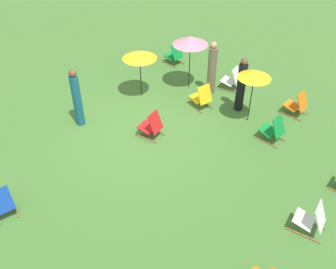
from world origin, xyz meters
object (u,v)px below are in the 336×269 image
Objects in this scene: deckchair_6 at (273,130)px; deckchair_9 at (1,203)px; person_2 at (212,69)px; person_0 at (241,85)px; umbrella_0 at (255,75)px; deckchair_11 at (297,105)px; umbrella_2 at (190,40)px; deckchair_0 at (232,80)px; deckchair_5 at (174,55)px; deckchair_8 at (151,126)px; umbrella_1 at (140,55)px; deckchair_10 at (202,97)px; person_1 at (77,98)px; deckchair_4 at (312,219)px.

deckchair_9 is at bearing -23.80° from deckchair_6.
deckchair_6 is 0.45× the size of person_2.
umbrella_0 is at bearing 161.75° from person_0.
person_0 reaches higher than umbrella_0.
deckchair_11 is 0.44× the size of umbrella_2.
person_0 is (0.85, 0.92, 0.51)m from deckchair_0.
deckchair_5 is 4.66m from deckchair_8.
umbrella_0 reaches higher than deckchair_6.
umbrella_0 is (1.10, 4.27, 1.23)m from deckchair_5.
person_2 reaches higher than deckchair_6.
deckchair_8 is 0.47× the size of person_0.
deckchair_6 is at bearing 73.84° from deckchair_5.
deckchair_10 is at bearing 115.21° from umbrella_1.
umbrella_1 is at bearing -155.14° from deckchair_9.
umbrella_2 reaches higher than deckchair_0.
deckchair_6 is 1.86m from person_0.
person_0 reaches higher than umbrella_1.
umbrella_1 is at bearing -55.06° from deckchair_10.
deckchair_6 is 7.40m from deckchair_9.
umbrella_1 is at bearing 150.54° from person_1.
deckchair_6 is 1.00× the size of deckchair_10.
umbrella_1 is 0.91× the size of person_0.
person_0 is at bearing 120.34° from umbrella_1.
deckchair_9 is 0.44× the size of umbrella_2.
person_2 reaches higher than deckchair_4.
deckchair_9 is 8.88m from deckchair_11.
person_1 is (1.23, -7.02, 0.55)m from deckchair_4.
deckchair_6 is at bearing 166.12° from deckchair_9.
umbrella_1 is at bearing -77.77° from deckchair_6.
deckchair_6 is 4.03m from umbrella_2.
umbrella_0 is 0.92× the size of person_1.
deckchair_5 is at bearing -3.87° from person_0.
deckchair_5 is 4.58m from umbrella_0.
deckchair_0 is 1.35m from person_0.
deckchair_0 is 1.03× the size of deckchair_9.
deckchair_6 is (1.49, 2.59, 0.00)m from deckchair_0.
person_0 is at bearing 139.10° from deckchair_10.
umbrella_0 is 0.94× the size of person_0.
deckchair_0 is 1.01× the size of deckchair_4.
person_2 is (-4.27, 1.63, -0.04)m from person_1.
umbrella_1 is 0.89× the size of person_2.
deckchair_8 is at bearing 21.41° from umbrella_2.
deckchair_9 is 0.49× the size of umbrella_0.
person_0 is (1.02, -1.48, 0.51)m from deckchair_11.
person_2 is at bearing 173.12° from deckchair_8.
person_2 is (0.63, 2.36, 0.51)m from deckchair_5.
deckchair_11 is at bearing 91.28° from deckchair_5.
umbrella_0 is at bearing 110.10° from person_1.
deckchair_9 is at bearing -62.42° from deckchair_4.
deckchair_0 is 1.01× the size of deckchair_8.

